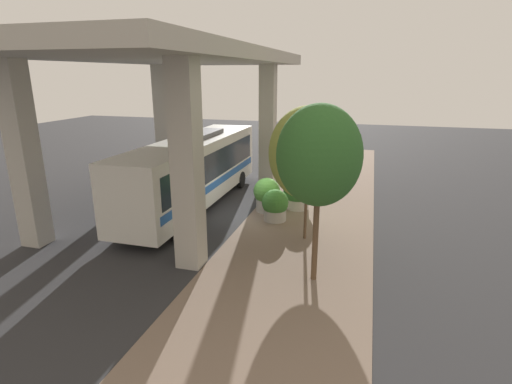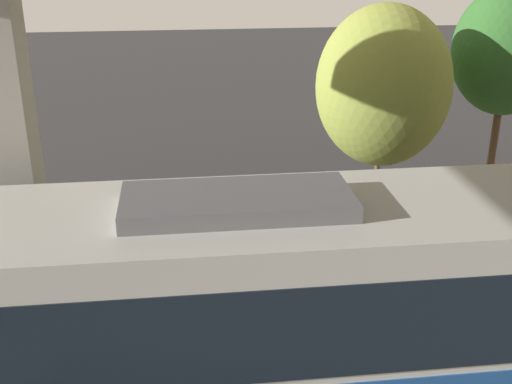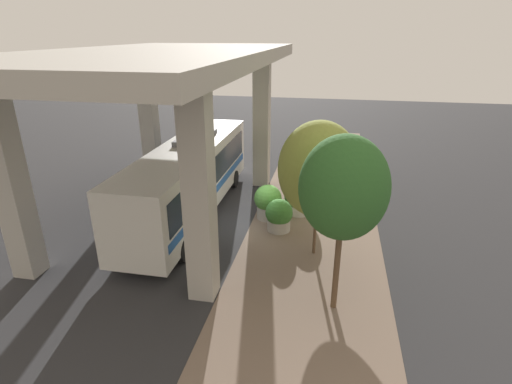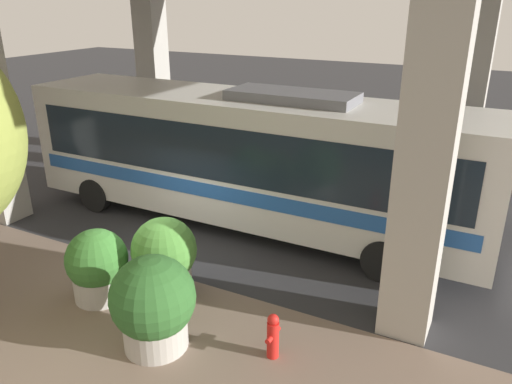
{
  "view_description": "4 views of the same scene",
  "coord_description": "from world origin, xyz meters",
  "px_view_note": "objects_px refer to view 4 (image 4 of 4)",
  "views": [
    {
      "loc": [
        -5.51,
        17.93,
        6.83
      ],
      "look_at": [
        -0.61,
        0.82,
        1.52
      ],
      "focal_mm": 28.0,
      "sensor_mm": 36.0,
      "label": 1
    },
    {
      "loc": [
        11.26,
        -2.71,
        7.1
      ],
      "look_at": [
        -0.9,
        -1.21,
        2.11
      ],
      "focal_mm": 45.0,
      "sensor_mm": 36.0,
      "label": 2
    },
    {
      "loc": [
        -3.58,
        16.9,
        8.69
      ],
      "look_at": [
        -0.3,
        0.2,
        1.82
      ],
      "focal_mm": 28.0,
      "sensor_mm": 36.0,
      "label": 3
    },
    {
      "loc": [
        -7.91,
        -6.75,
        5.96
      ],
      "look_at": [
        1.88,
        -1.7,
        1.61
      ],
      "focal_mm": 35.0,
      "sensor_mm": 36.0,
      "label": 4
    }
  ],
  "objects_px": {
    "bus": "(247,153)",
    "planter_front": "(153,304)",
    "planter_middle": "(165,257)",
    "planter_back": "(98,266)",
    "fire_hydrant": "(273,336)"
  },
  "relations": [
    {
      "from": "bus",
      "to": "planter_middle",
      "type": "height_order",
      "value": "bus"
    },
    {
      "from": "fire_hydrant",
      "to": "planter_back",
      "type": "height_order",
      "value": "planter_back"
    },
    {
      "from": "bus",
      "to": "planter_front",
      "type": "relative_size",
      "value": 7.0
    },
    {
      "from": "bus",
      "to": "fire_hydrant",
      "type": "bearing_deg",
      "value": -147.24
    },
    {
      "from": "planter_back",
      "to": "planter_middle",
      "type": "bearing_deg",
      "value": -58.59
    },
    {
      "from": "planter_middle",
      "to": "fire_hydrant",
      "type": "bearing_deg",
      "value": -104.78
    },
    {
      "from": "bus",
      "to": "planter_front",
      "type": "distance_m",
      "value": 5.6
    },
    {
      "from": "bus",
      "to": "planter_back",
      "type": "bearing_deg",
      "value": 167.64
    },
    {
      "from": "fire_hydrant",
      "to": "planter_front",
      "type": "bearing_deg",
      "value": 109.28
    },
    {
      "from": "planter_middle",
      "to": "planter_back",
      "type": "xyz_separation_m",
      "value": [
        -0.72,
        1.18,
        -0.14
      ]
    },
    {
      "from": "planter_middle",
      "to": "planter_front",
      "type": "bearing_deg",
      "value": -149.73
    },
    {
      "from": "planter_front",
      "to": "planter_back",
      "type": "relative_size",
      "value": 1.16
    },
    {
      "from": "fire_hydrant",
      "to": "planter_middle",
      "type": "relative_size",
      "value": 0.5
    },
    {
      "from": "planter_front",
      "to": "planter_middle",
      "type": "xyz_separation_m",
      "value": [
        1.45,
        0.85,
        0.0
      ]
    },
    {
      "from": "planter_front",
      "to": "planter_back",
      "type": "height_order",
      "value": "planter_front"
    }
  ]
}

